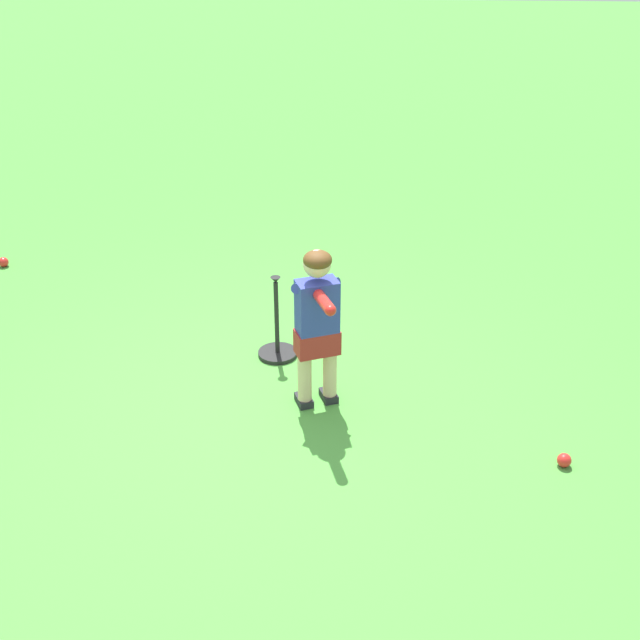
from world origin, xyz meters
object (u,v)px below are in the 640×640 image
play_ball_far_right (564,460)px  batting_tee (277,343)px  child_batter (317,315)px  play_ball_far_left (3,262)px

play_ball_far_right → batting_tee: batting_tee is taller
child_batter → play_ball_far_left: size_ratio=12.60×
play_ball_far_right → batting_tee: 2.12m
child_batter → batting_tee: size_ratio=1.74×
batting_tee → play_ball_far_left: bearing=152.1°
child_batter → batting_tee: 0.86m
batting_tee → child_batter: bearing=-61.2°
child_batter → play_ball_far_left: child_batter is taller
child_batter → play_ball_far_right: bearing=-20.8°
play_ball_far_left → batting_tee: (2.56, -1.36, 0.06)m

